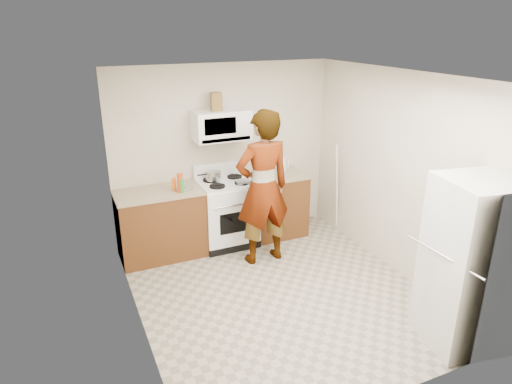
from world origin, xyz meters
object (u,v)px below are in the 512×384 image
gas_range (227,212)px  microwave (221,125)px  fridge (470,264)px  saucepan (213,176)px  person (263,188)px  kettle (281,165)px

gas_range → microwave: 1.22m
fridge → saucepan: size_ratio=8.24×
microwave → person: (0.26, -0.78, -0.68)m
gas_range → saucepan: 0.55m
person → saucepan: 0.85m
microwave → fridge: microwave is taller
saucepan → kettle: bearing=0.4°
fridge → saucepan: fridge is taller
kettle → saucepan: (-1.06, -0.01, -0.02)m
saucepan → gas_range: bearing=-32.6°
microwave → kettle: (0.91, -0.02, -0.67)m
gas_range → fridge: 3.27m
kettle → saucepan: bearing=173.1°
microwave → kettle: size_ratio=3.92×
fridge → gas_range: bearing=125.3°
fridge → saucepan: (-1.51, 3.06, 0.16)m
microwave → kettle: 1.13m
microwave → saucepan: microwave is taller
gas_range → person: size_ratio=0.56×
microwave → person: bearing=-71.7°
microwave → fridge: size_ratio=0.45×
microwave → saucepan: 0.71m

